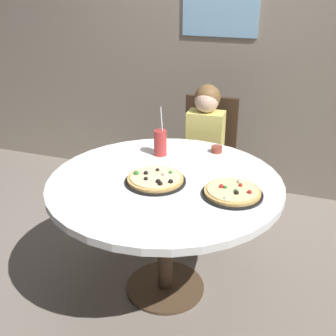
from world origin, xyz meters
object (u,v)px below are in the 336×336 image
(dining_table, at_px, (165,194))
(sauce_bowl, at_px, (217,149))
(diner_child, at_px, (202,168))
(soda_cup, at_px, (160,143))
(chair_wooden, at_px, (208,153))
(pizza_cheese, at_px, (232,192))
(pizza_veggie, at_px, (155,179))

(dining_table, xyz_separation_m, sauce_bowl, (0.17, 0.48, 0.11))
(diner_child, height_order, soda_cup, diner_child)
(dining_table, relative_size, sauce_bowl, 18.47)
(chair_wooden, xyz_separation_m, pizza_cheese, (0.39, -1.02, 0.24))
(pizza_veggie, bearing_deg, chair_wooden, 88.05)
(dining_table, relative_size, pizza_veggie, 3.89)
(chair_wooden, bearing_deg, pizza_veggie, -91.95)
(sauce_bowl, bearing_deg, pizza_veggie, -111.77)
(pizza_veggie, bearing_deg, dining_table, 49.21)
(pizza_veggie, height_order, soda_cup, soda_cup)
(pizza_veggie, distance_m, soda_cup, 0.39)
(dining_table, bearing_deg, diner_child, 89.75)
(pizza_veggie, distance_m, pizza_cheese, 0.42)
(chair_wooden, relative_size, soda_cup, 3.09)
(pizza_cheese, bearing_deg, pizza_veggie, 179.24)
(dining_table, bearing_deg, chair_wooden, 90.24)
(diner_child, bearing_deg, pizza_cheese, -65.42)
(chair_wooden, xyz_separation_m, diner_child, (0.01, -0.18, -0.05))
(pizza_veggie, xyz_separation_m, pizza_cheese, (0.42, -0.01, -0.00))
(diner_child, bearing_deg, chair_wooden, 92.34)
(diner_child, xyz_separation_m, soda_cup, (-0.15, -0.46, 0.35))
(soda_cup, distance_m, sauce_bowl, 0.36)
(soda_cup, relative_size, sauce_bowl, 4.39)
(diner_child, relative_size, sauce_bowl, 15.46)
(pizza_cheese, bearing_deg, dining_table, 172.55)
(chair_wooden, bearing_deg, soda_cup, -102.71)
(pizza_veggie, relative_size, sauce_bowl, 4.75)
(chair_wooden, relative_size, sauce_bowl, 13.57)
(chair_wooden, height_order, pizza_veggie, chair_wooden)
(dining_table, xyz_separation_m, diner_child, (0.00, 0.78, -0.18))
(pizza_cheese, height_order, sauce_bowl, pizza_cheese)
(chair_wooden, xyz_separation_m, pizza_veggie, (-0.03, -1.01, 0.24))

